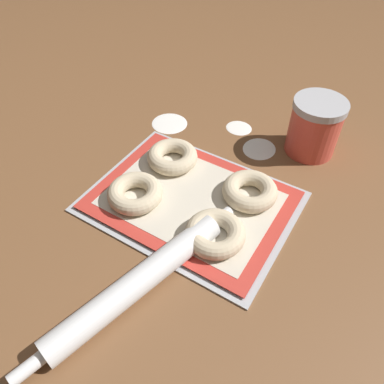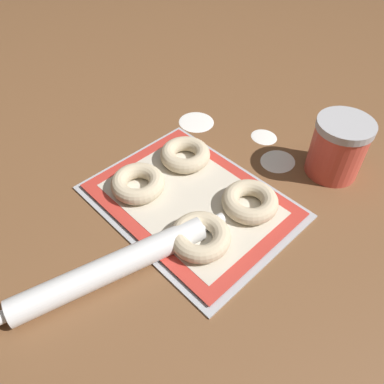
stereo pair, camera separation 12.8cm
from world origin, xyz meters
name	(u,v)px [view 1 (the left image)]	position (x,y,z in m)	size (l,w,h in m)	color
ground_plane	(196,205)	(0.00, 0.00, 0.00)	(2.80, 2.80, 0.00)	brown
baking_tray	(192,200)	(-0.01, 0.00, 0.00)	(0.40, 0.30, 0.01)	#B2B5BA
baking_mat	(192,198)	(-0.01, 0.00, 0.01)	(0.38, 0.28, 0.00)	red
bagel_front_left	(135,193)	(-0.11, -0.06, 0.03)	(0.11, 0.11, 0.03)	beige
bagel_front_right	(215,233)	(0.08, -0.06, 0.03)	(0.11, 0.11, 0.03)	beige
bagel_back_left	(172,157)	(-0.11, 0.07, 0.03)	(0.11, 0.11, 0.03)	beige
bagel_back_right	(250,191)	(0.08, 0.07, 0.03)	(0.11, 0.11, 0.03)	beige
flour_canister	(315,127)	(0.13, 0.29, 0.07)	(0.12, 0.12, 0.13)	#DB4C3D
rolling_pin	(139,282)	(0.02, -0.21, 0.02)	(0.13, 0.43, 0.05)	silver
flour_patch_near	(259,148)	(0.03, 0.23, 0.00)	(0.08, 0.08, 0.00)	white
flour_patch_far	(239,128)	(-0.04, 0.28, 0.00)	(0.07, 0.06, 0.00)	white
flour_patch_side	(170,123)	(-0.20, 0.20, 0.00)	(0.09, 0.09, 0.00)	white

